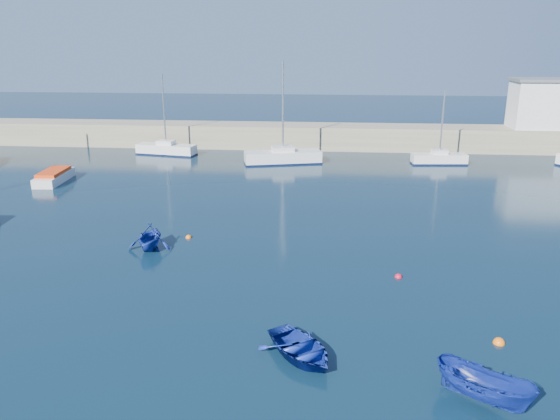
# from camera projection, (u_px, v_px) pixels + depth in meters

# --- Properties ---
(ground) EXTENTS (220.00, 220.00, 0.00)m
(ground) POSITION_uv_depth(u_px,v_px,m) (173.00, 390.00, 19.21)
(ground) COLOR #0B2030
(ground) RESTS_ON ground
(back_wall) EXTENTS (96.00, 4.50, 2.60)m
(back_wall) POSITION_uv_depth(u_px,v_px,m) (283.00, 136.00, 62.56)
(back_wall) COLOR gray
(back_wall) RESTS_ON ground
(harbor_office) EXTENTS (10.00, 4.00, 5.00)m
(harbor_office) POSITION_uv_depth(u_px,v_px,m) (560.00, 105.00, 58.83)
(harbor_office) COLOR silver
(harbor_office) RESTS_ON back_wall
(sailboat_5) EXTENTS (6.65, 2.93, 8.49)m
(sailboat_5) POSITION_uv_depth(u_px,v_px,m) (166.00, 149.00, 58.68)
(sailboat_5) COLOR silver
(sailboat_5) RESTS_ON ground
(sailboat_6) EXTENTS (7.87, 3.97, 9.95)m
(sailboat_6) POSITION_uv_depth(u_px,v_px,m) (283.00, 157.00, 54.46)
(sailboat_6) COLOR silver
(sailboat_6) RESTS_ON ground
(sailboat_7) EXTENTS (5.48, 1.97, 7.20)m
(sailboat_7) POSITION_uv_depth(u_px,v_px,m) (439.00, 158.00, 54.16)
(sailboat_7) COLOR silver
(sailboat_7) RESTS_ON ground
(motorboat_2) EXTENTS (2.13, 5.17, 1.04)m
(motorboat_2) POSITION_uv_depth(u_px,v_px,m) (54.00, 176.00, 47.34)
(motorboat_2) COLOR silver
(motorboat_2) RESTS_ON ground
(dinghy_center) EXTENTS (4.10, 4.31, 0.73)m
(dinghy_center) POSITION_uv_depth(u_px,v_px,m) (300.00, 349.00, 21.13)
(dinghy_center) COLOR navy
(dinghy_center) RESTS_ON ground
(dinghy_left) EXTENTS (2.66, 3.04, 1.54)m
(dinghy_left) POSITION_uv_depth(u_px,v_px,m) (150.00, 237.00, 32.01)
(dinghy_left) COLOR navy
(dinghy_left) RESTS_ON ground
(dinghy_right) EXTENTS (3.53, 3.11, 1.33)m
(dinghy_right) POSITION_uv_depth(u_px,v_px,m) (484.00, 387.00, 18.31)
(dinghy_right) COLOR navy
(dinghy_right) RESTS_ON ground
(buoy_1) EXTENTS (0.40, 0.40, 0.40)m
(buoy_1) POSITION_uv_depth(u_px,v_px,m) (398.00, 277.00, 28.38)
(buoy_1) COLOR red
(buoy_1) RESTS_ON ground
(buoy_2) EXTENTS (0.49, 0.49, 0.49)m
(buoy_2) POSITION_uv_depth(u_px,v_px,m) (499.00, 343.00, 22.21)
(buoy_2) COLOR orange
(buoy_2) RESTS_ON ground
(buoy_3) EXTENTS (0.39, 0.39, 0.39)m
(buoy_3) POSITION_uv_depth(u_px,v_px,m) (189.00, 238.00, 34.05)
(buoy_3) COLOR orange
(buoy_3) RESTS_ON ground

